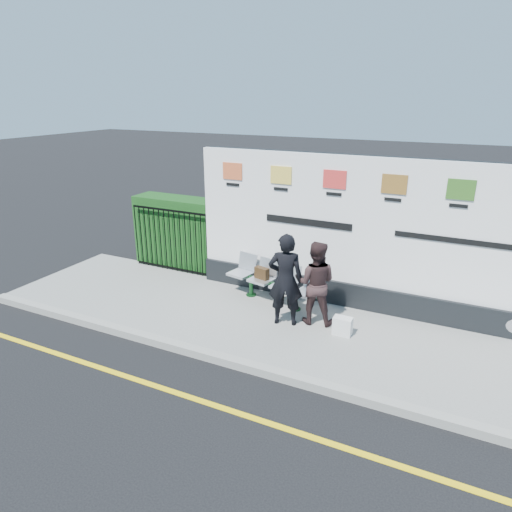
{
  "coord_description": "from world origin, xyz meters",
  "views": [
    {
      "loc": [
        1.82,
        -4.6,
        4.21
      ],
      "look_at": [
        -1.79,
        2.82,
        1.25
      ],
      "focal_mm": 32.0,
      "sensor_mm": 36.0,
      "label": 1
    }
  ],
  "objects_px": {
    "bench": "(273,292)",
    "woman_right": "(315,283)",
    "woman_left": "(285,280)",
    "billboard": "(388,249)"
  },
  "relations": [
    {
      "from": "billboard",
      "to": "woman_left",
      "type": "distance_m",
      "value": 2.08
    },
    {
      "from": "billboard",
      "to": "woman_left",
      "type": "xyz_separation_m",
      "value": [
        -1.55,
        -1.32,
        -0.42
      ]
    },
    {
      "from": "woman_right",
      "to": "bench",
      "type": "bearing_deg",
      "value": -34.19
    },
    {
      "from": "bench",
      "to": "woman_left",
      "type": "xyz_separation_m",
      "value": [
        0.57,
        -0.73,
        0.65
      ]
    },
    {
      "from": "bench",
      "to": "woman_right",
      "type": "xyz_separation_m",
      "value": [
        1.04,
        -0.44,
        0.57
      ]
    },
    {
      "from": "billboard",
      "to": "woman_right",
      "type": "distance_m",
      "value": 1.57
    },
    {
      "from": "bench",
      "to": "woman_right",
      "type": "height_order",
      "value": "woman_right"
    },
    {
      "from": "woman_left",
      "to": "bench",
      "type": "bearing_deg",
      "value": -68.49
    },
    {
      "from": "woman_left",
      "to": "woman_right",
      "type": "relative_size",
      "value": 1.1
    },
    {
      "from": "billboard",
      "to": "bench",
      "type": "height_order",
      "value": "billboard"
    }
  ]
}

